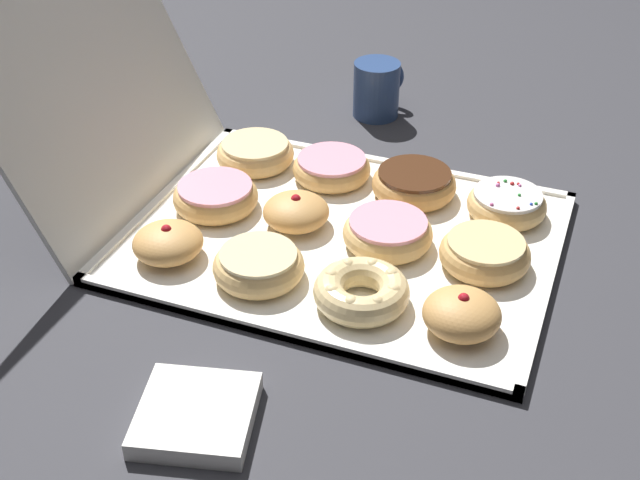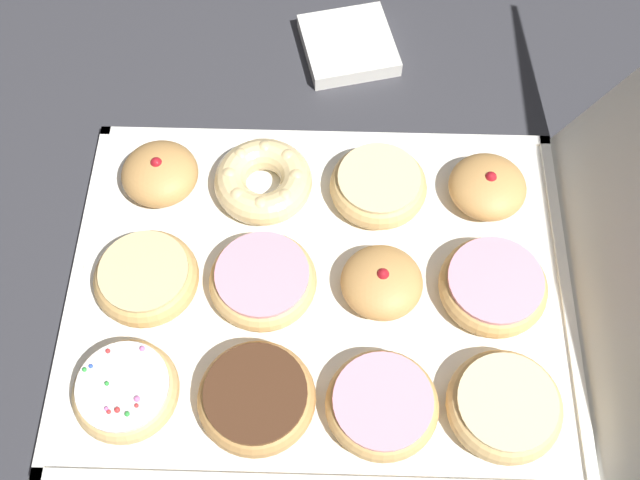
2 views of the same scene
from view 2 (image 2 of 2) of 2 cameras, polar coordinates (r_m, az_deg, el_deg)
name	(u,v)px [view 2 (image 2 of 2)]	position (r m, az deg, el deg)	size (l,w,h in m)	color
ground_plane	(320,293)	(0.85, 0.00, -4.04)	(3.00, 3.00, 0.00)	#333338
donut_box	(320,291)	(0.85, 0.00, -3.89)	(0.43, 0.56, 0.01)	white
jelly_filled_donut_0	(160,174)	(0.91, -12.08, 4.96)	(0.09, 0.09, 0.05)	tan
glazed_ring_donut_1	(146,277)	(0.85, -13.08, -2.78)	(0.12, 0.12, 0.04)	tan
sprinkle_donut_2	(126,390)	(0.81, -14.56, -11.01)	(0.11, 0.11, 0.04)	#E5B770
cruller_donut_3	(263,181)	(0.89, -4.34, 4.51)	(0.12, 0.12, 0.04)	#EACC8C
pink_frosted_donut_4	(263,279)	(0.83, -4.35, -2.99)	(0.12, 0.12, 0.04)	#E5B770
chocolate_frosted_donut_5	(257,397)	(0.78, -4.85, -11.85)	(0.12, 0.12, 0.04)	tan
glazed_ring_donut_6	(378,185)	(0.89, 4.46, 4.17)	(0.12, 0.12, 0.04)	#E5B770
jelly_filled_donut_7	(382,286)	(0.82, 4.71, -3.52)	(0.09, 0.09, 0.05)	tan
pink_frosted_donut_8	(382,405)	(0.78, 4.74, -12.36)	(0.12, 0.12, 0.04)	tan
jelly_filled_donut_9	(487,187)	(0.90, 12.61, 3.98)	(0.09, 0.09, 0.05)	tan
pink_frosted_donut_10	(493,289)	(0.84, 13.05, -3.62)	(0.12, 0.12, 0.04)	tan
glazed_ring_donut_11	(504,406)	(0.80, 13.85, -12.13)	(0.12, 0.12, 0.04)	#E5B770
napkin_stack	(348,45)	(1.05, 2.17, 14.59)	(0.12, 0.12, 0.02)	white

